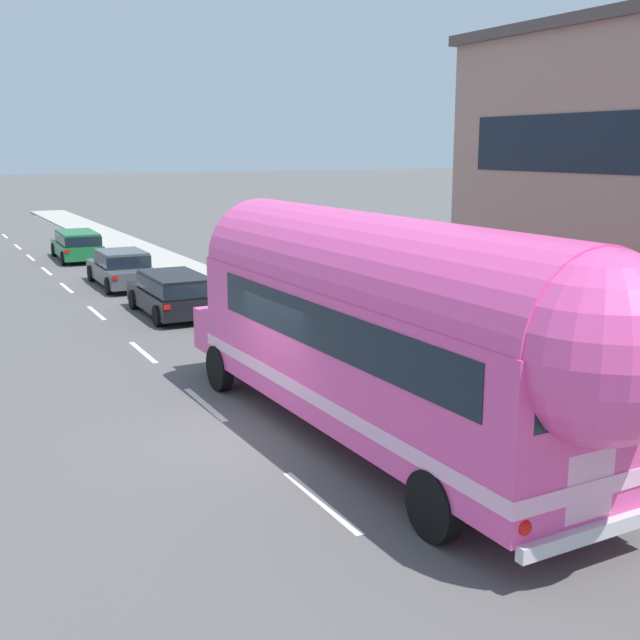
{
  "coord_description": "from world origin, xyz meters",
  "views": [
    {
      "loc": [
        -5.13,
        -12.99,
        5.23
      ],
      "look_at": [
        1.99,
        0.78,
        1.85
      ],
      "focal_mm": 44.77,
      "sensor_mm": 36.0,
      "label": 1
    }
  ],
  "objects_px": {
    "car_lead": "(173,291)",
    "car_second": "(122,267)",
    "car_third": "(77,243)",
    "painted_bus": "(389,324)"
  },
  "relations": [
    {
      "from": "car_lead",
      "to": "car_second",
      "type": "xyz_separation_m",
      "value": [
        -0.09,
        6.27,
        -0.05
      ]
    },
    {
      "from": "car_second",
      "to": "car_third",
      "type": "relative_size",
      "value": 0.97
    },
    {
      "from": "painted_bus",
      "to": "car_second",
      "type": "distance_m",
      "value": 19.19
    },
    {
      "from": "painted_bus",
      "to": "car_lead",
      "type": "relative_size",
      "value": 2.83
    },
    {
      "from": "car_second",
      "to": "car_third",
      "type": "bearing_deg",
      "value": 90.82
    },
    {
      "from": "car_third",
      "to": "car_lead",
      "type": "bearing_deg",
      "value": -89.19
    },
    {
      "from": "car_second",
      "to": "car_third",
      "type": "xyz_separation_m",
      "value": [
        -0.12,
        8.11,
        0.05
      ]
    },
    {
      "from": "car_lead",
      "to": "car_second",
      "type": "relative_size",
      "value": 0.92
    },
    {
      "from": "painted_bus",
      "to": "car_third",
      "type": "xyz_separation_m",
      "value": [
        -0.04,
        27.23,
        -1.51
      ]
    },
    {
      "from": "car_third",
      "to": "car_second",
      "type": "bearing_deg",
      "value": -89.18
    }
  ]
}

